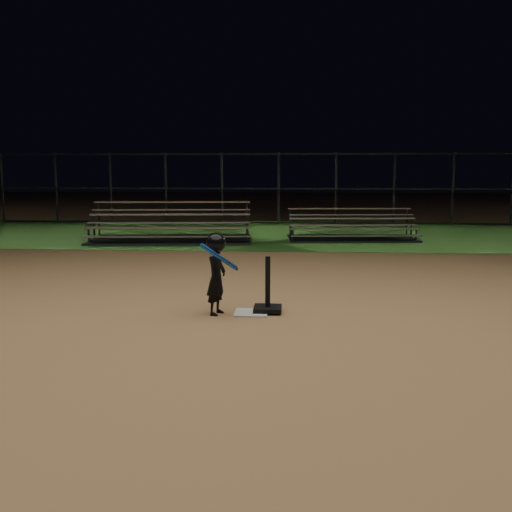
{
  "coord_description": "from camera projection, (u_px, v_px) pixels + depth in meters",
  "views": [
    {
      "loc": [
        0.59,
        -7.89,
        1.98
      ],
      "look_at": [
        0.0,
        1.0,
        0.65
      ],
      "focal_mm": 41.57,
      "sensor_mm": 36.0,
      "label": 1
    }
  ],
  "objects": [
    {
      "name": "ground",
      "position": [
        251.0,
        314.0,
        8.12
      ],
      "size": [
        80.0,
        80.0,
        0.0
      ],
      "primitive_type": "plane",
      "color": "#A57A4B",
      "rests_on": "ground"
    },
    {
      "name": "backstop_fence",
      "position": [
        279.0,
        189.0,
        20.76
      ],
      "size": [
        20.08,
        0.08,
        2.5
      ],
      "color": "#38383D",
      "rests_on": "ground"
    },
    {
      "name": "bleacher_right",
      "position": [
        352.0,
        233.0,
        16.4
      ],
      "size": [
        3.6,
        1.98,
        0.85
      ],
      "rotation": [
        0.0,
        0.0,
        0.08
      ],
      "color": "silver",
      "rests_on": "ground"
    },
    {
      "name": "home_plate",
      "position": [
        251.0,
        313.0,
        8.11
      ],
      "size": [
        0.45,
        0.45,
        0.02
      ],
      "primitive_type": "cube",
      "color": "beige",
      "rests_on": "ground"
    },
    {
      "name": "batting_tee",
      "position": [
        268.0,
        301.0,
        8.16
      ],
      "size": [
        0.38,
        0.38,
        0.76
      ],
      "color": "black",
      "rests_on": "home_plate"
    },
    {
      "name": "bleacher_left",
      "position": [
        171.0,
        233.0,
        16.03
      ],
      "size": [
        4.49,
        2.5,
        1.05
      ],
      "rotation": [
        0.0,
        0.0,
        0.1
      ],
      "color": "#B9B9BF",
      "rests_on": "ground"
    },
    {
      "name": "grass_strip",
      "position": [
        276.0,
        233.0,
        17.98
      ],
      "size": [
        60.0,
        8.0,
        0.01
      ],
      "primitive_type": "cube",
      "color": "#26551B",
      "rests_on": "ground"
    },
    {
      "name": "child_batter",
      "position": [
        216.0,
        272.0,
        7.99
      ],
      "size": [
        0.5,
        0.47,
        1.11
      ],
      "rotation": [
        0.0,
        0.0,
        1.28
      ],
      "color": "black",
      "rests_on": "ground"
    }
  ]
}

